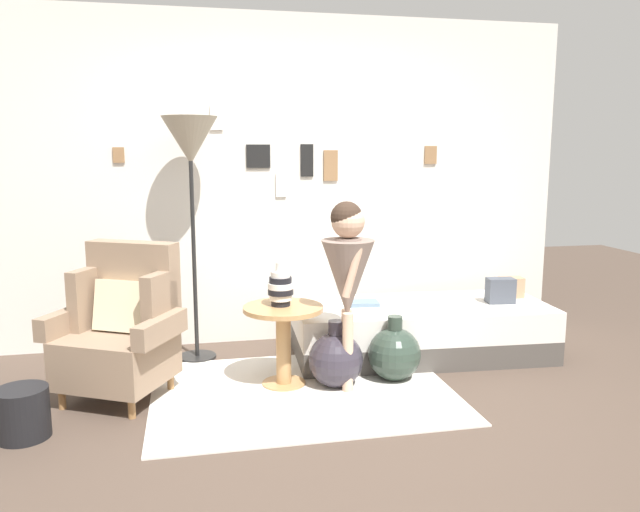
{
  "coord_description": "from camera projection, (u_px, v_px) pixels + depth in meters",
  "views": [
    {
      "loc": [
        -0.69,
        -3.05,
        1.54
      ],
      "look_at": [
        0.15,
        0.95,
        0.85
      ],
      "focal_mm": 34.86,
      "sensor_mm": 36.0,
      "label": 1
    }
  ],
  "objects": [
    {
      "name": "demijohn_far",
      "position": [
        394.0,
        353.0,
        4.21
      ],
      "size": [
        0.36,
        0.36,
        0.45
      ],
      "color": "#2D3D33",
      "rests_on": "ground"
    },
    {
      "name": "pillow_head",
      "position": [
        511.0,
        287.0,
        4.9
      ],
      "size": [
        0.19,
        0.14,
        0.16
      ],
      "primitive_type": "cube",
      "rotation": [
        0.0,
        0.0,
        -0.09
      ],
      "color": "tan",
      "rests_on": "daybed"
    },
    {
      "name": "armchair",
      "position": [
        122.0,
        329.0,
        3.9
      ],
      "size": [
        0.9,
        0.82,
        0.97
      ],
      "color": "#9E7042",
      "rests_on": "ground"
    },
    {
      "name": "ground_plane",
      "position": [
        329.0,
        441.0,
        3.34
      ],
      "size": [
        12.0,
        12.0,
        0.0
      ],
      "primitive_type": "plane",
      "color": "#4C3D33"
    },
    {
      "name": "pillow_mid",
      "position": [
        500.0,
        291.0,
        4.72
      ],
      "size": [
        0.22,
        0.14,
        0.19
      ],
      "primitive_type": "cube",
      "rotation": [
        0.0,
        0.0,
        -0.12
      ],
      "color": "#474C56",
      "rests_on": "daybed"
    },
    {
      "name": "vase_striped",
      "position": [
        281.0,
        288.0,
        4.05
      ],
      "size": [
        0.17,
        0.17,
        0.29
      ],
      "color": "black",
      "rests_on": "side_table"
    },
    {
      "name": "magazine_basket",
      "position": [
        23.0,
        413.0,
        3.36
      ],
      "size": [
        0.28,
        0.28,
        0.28
      ],
      "primitive_type": "cylinder",
      "color": "black",
      "rests_on": "ground"
    },
    {
      "name": "gallery_wall",
      "position": [
        276.0,
        181.0,
        5.0
      ],
      "size": [
        4.8,
        0.12,
        2.6
      ],
      "color": "silver",
      "rests_on": "ground"
    },
    {
      "name": "floor_lamp",
      "position": [
        190.0,
        150.0,
        4.43
      ],
      "size": [
        0.4,
        0.4,
        1.79
      ],
      "color": "black",
      "rests_on": "ground"
    },
    {
      "name": "side_table",
      "position": [
        283.0,
        330.0,
        4.08
      ],
      "size": [
        0.53,
        0.53,
        0.54
      ],
      "color": "tan",
      "rests_on": "ground"
    },
    {
      "name": "book_on_daybed",
      "position": [
        364.0,
        303.0,
        4.66
      ],
      "size": [
        0.24,
        0.19,
        0.03
      ],
      "primitive_type": "cube",
      "rotation": [
        0.0,
        0.0,
        -0.12
      ],
      "color": "slate",
      "rests_on": "daybed"
    },
    {
      "name": "person_child",
      "position": [
        348.0,
        269.0,
        3.94
      ],
      "size": [
        0.34,
        0.34,
        1.23
      ],
      "color": "#D8AD8E",
      "rests_on": "ground"
    },
    {
      "name": "demijohn_near",
      "position": [
        336.0,
        359.0,
        4.09
      ],
      "size": [
        0.36,
        0.36,
        0.45
      ],
      "color": "#332D38",
      "rests_on": "ground"
    },
    {
      "name": "rug",
      "position": [
        303.0,
        392.0,
        4.02
      ],
      "size": [
        1.92,
        1.45,
        0.01
      ],
      "primitive_type": "cube",
      "color": "silver",
      "rests_on": "ground"
    },
    {
      "name": "daybed",
      "position": [
        421.0,
        330.0,
        4.72
      ],
      "size": [
        1.94,
        0.9,
        0.4
      ],
      "color": "#4C4742",
      "rests_on": "ground"
    }
  ]
}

